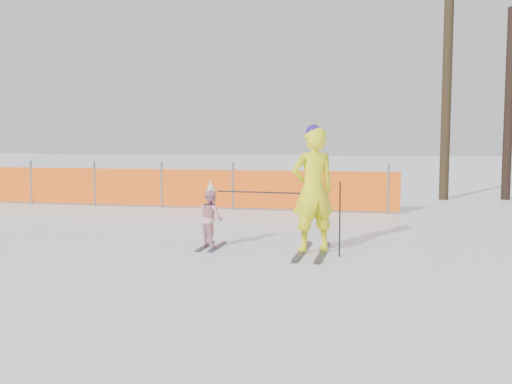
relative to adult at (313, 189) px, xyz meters
The scene contains 6 objects.
ground 1.55m from the adult, 140.40° to the right, with size 120.00×120.00×0.00m, color white.
adult is the anchor object (origin of this frame).
child 1.83m from the adult, behind, with size 0.59×0.92×1.15m.
ski_poles 0.38m from the adult, 168.61° to the right, with size 2.09×0.32×1.18m.
safety_fence 7.80m from the adult, 136.60° to the left, with size 14.33×0.06×1.25m.
tree_trunks 10.38m from the adult, 68.81° to the left, with size 2.14×0.69×7.38m.
Camera 1 is at (2.03, -8.38, 1.83)m, focal length 40.00 mm.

